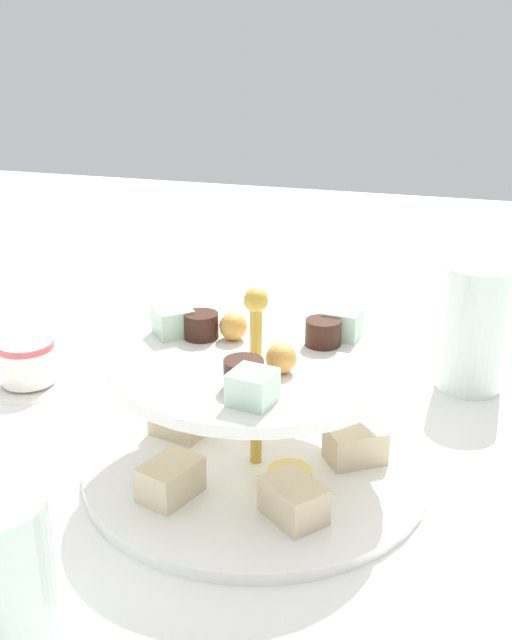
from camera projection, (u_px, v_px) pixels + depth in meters
name	position (u px, v px, depth m)	size (l,w,h in m)	color
ground_plane	(256.00, 471.00, 0.66)	(2.40, 2.40, 0.00)	white
tiered_serving_stand	(256.00, 421.00, 0.65)	(0.29, 0.29, 0.17)	white
water_glass_tall_right	(474.00, 328.00, 0.79)	(0.07, 0.07, 0.13)	silver
teacup_with_saucer	(28.00, 365.00, 0.81)	(0.09, 0.09, 0.05)	white
butter_knife_right	(213.00, 330.00, 0.97)	(0.17, 0.01, 0.00)	silver
water_glass_mid_back	(4.00, 579.00, 0.46)	(0.06, 0.06, 0.11)	silver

